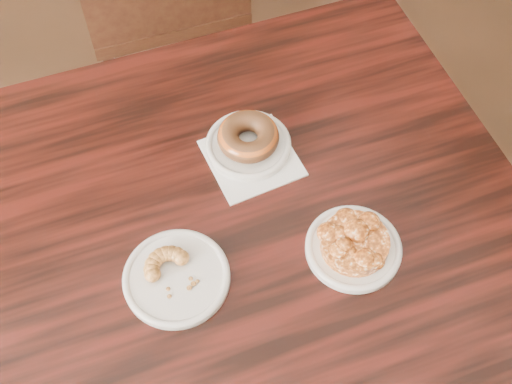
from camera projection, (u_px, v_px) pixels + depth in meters
cafe_table at (258, 315)px, 1.41m from camera, size 1.18×1.18×0.75m
napkin at (252, 158)px, 1.18m from camera, size 0.18×0.18×0.00m
plate_donut at (248, 145)px, 1.19m from camera, size 0.16×0.16×0.01m
plate_cruller at (177, 278)px, 1.05m from camera, size 0.18×0.18×0.01m
plate_fritter at (353, 248)px, 1.08m from camera, size 0.16×0.16×0.01m
glazed_donut at (248, 137)px, 1.17m from camera, size 0.11×0.11×0.04m
apple_fritter at (355, 241)px, 1.06m from camera, size 0.15×0.15×0.04m
cruller_fragment at (175, 273)px, 1.03m from camera, size 0.09×0.09×0.02m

